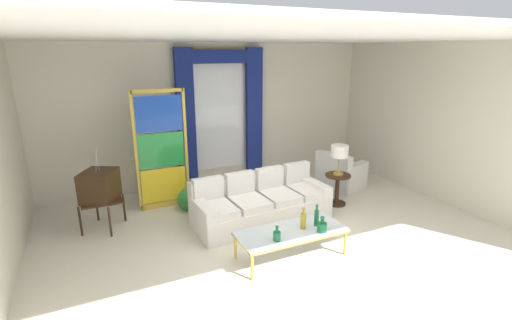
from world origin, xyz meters
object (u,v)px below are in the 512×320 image
object	(u,v)px
armchair_white	(340,175)
bottle_ruby_flask	(322,226)
coffee_table	(291,233)
bottle_blue_decanter	(316,217)
bottle_crystal_tall	(277,235)
vintage_tv	(100,187)
stained_glass_divider	(162,153)
bottle_amber_squat	(303,220)
table_lamp_brass	(340,153)
round_side_table	(337,187)
peacock_figurine	(191,201)
couch_white_long	(260,203)

from	to	relation	value
armchair_white	bottle_ruby_flask	bearing A→B (deg)	-132.26
coffee_table	bottle_blue_decanter	size ratio (longest dim) A/B	4.69
bottle_crystal_tall	vintage_tv	size ratio (longest dim) A/B	0.16
bottle_ruby_flask	stained_glass_divider	world-z (taller)	stained_glass_divider
vintage_tv	bottle_crystal_tall	bearing A→B (deg)	-47.68
bottle_blue_decanter	bottle_amber_squat	size ratio (longest dim) A/B	1.00
armchair_white	table_lamp_brass	xyz separation A→B (m)	(-0.60, -0.70, 0.74)
bottle_crystal_tall	bottle_amber_squat	size ratio (longest dim) A/B	0.65
armchair_white	coffee_table	bearing A→B (deg)	-140.01
round_side_table	table_lamp_brass	xyz separation A→B (m)	(0.00, 0.00, 0.67)
vintage_tv	stained_glass_divider	world-z (taller)	stained_glass_divider
peacock_figurine	table_lamp_brass	distance (m)	2.87
stained_glass_divider	round_side_table	size ratio (longest dim) A/B	3.70
coffee_table	table_lamp_brass	world-z (taller)	table_lamp_brass
table_lamp_brass	bottle_blue_decanter	bearing A→B (deg)	-136.35
vintage_tv	peacock_figurine	world-z (taller)	vintage_tv
coffee_table	round_side_table	world-z (taller)	round_side_table
coffee_table	bottle_ruby_flask	distance (m)	0.44
armchair_white	round_side_table	xyz separation A→B (m)	(-0.60, -0.70, 0.07)
couch_white_long	table_lamp_brass	xyz separation A→B (m)	(1.63, -0.01, 0.72)
bottle_ruby_flask	peacock_figurine	distance (m)	2.63
coffee_table	bottle_amber_squat	world-z (taller)	bottle_amber_squat
bottle_blue_decanter	round_side_table	distance (m)	1.87
round_side_table	bottle_ruby_flask	bearing A→B (deg)	-133.13
armchair_white	stained_glass_divider	world-z (taller)	stained_glass_divider
couch_white_long	bottle_blue_decanter	bearing A→B (deg)	-77.76
bottle_blue_decanter	bottle_amber_squat	xyz separation A→B (m)	(-0.22, 0.00, -0.00)
couch_white_long	vintage_tv	bearing A→B (deg)	162.11
bottle_blue_decanter	bottle_amber_squat	bearing A→B (deg)	178.76
table_lamp_brass	vintage_tv	bearing A→B (deg)	168.78
coffee_table	stained_glass_divider	bearing A→B (deg)	115.99
round_side_table	coffee_table	bearing A→B (deg)	-144.12
bottle_amber_squat	vintage_tv	distance (m)	3.30
bottle_blue_decanter	stained_glass_divider	distance (m)	3.09
bottle_blue_decanter	stained_glass_divider	bearing A→B (deg)	122.74
bottle_blue_decanter	bottle_ruby_flask	bearing A→B (deg)	-99.40
bottle_amber_squat	peacock_figurine	world-z (taller)	bottle_amber_squat
bottle_ruby_flask	bottle_crystal_tall	bearing A→B (deg)	176.40
stained_glass_divider	round_side_table	xyz separation A→B (m)	(3.00, -1.28, -0.70)
bottle_blue_decanter	peacock_figurine	distance (m)	2.49
bottle_amber_squat	round_side_table	size ratio (longest dim) A/B	0.56
couch_white_long	stained_glass_divider	bearing A→B (deg)	137.19
bottle_blue_decanter	armchair_white	xyz separation A→B (m)	(1.95, 1.99, -0.26)
coffee_table	peacock_figurine	distance (m)	2.27
bottle_blue_decanter	table_lamp_brass	xyz separation A→B (m)	(1.35, 1.29, 0.48)
bottle_crystal_tall	bottle_ruby_flask	world-z (taller)	bottle_ruby_flask
bottle_ruby_flask	vintage_tv	distance (m)	3.57
coffee_table	stained_glass_divider	xyz separation A→B (m)	(-1.24, 2.55, 0.68)
round_side_table	bottle_amber_squat	bearing A→B (deg)	-140.74
bottle_crystal_tall	table_lamp_brass	size ratio (longest dim) A/B	0.38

